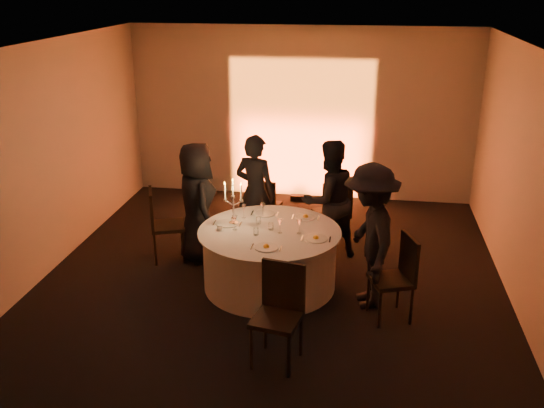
# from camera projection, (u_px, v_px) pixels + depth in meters

# --- Properties ---
(floor) EXTENTS (7.00, 7.00, 0.00)m
(floor) POSITION_uv_depth(u_px,v_px,m) (270.00, 285.00, 7.84)
(floor) COLOR black
(floor) RESTS_ON ground
(ceiling) EXTENTS (7.00, 7.00, 0.00)m
(ceiling) POSITION_uv_depth(u_px,v_px,m) (269.00, 48.00, 6.79)
(ceiling) COLOR silver
(ceiling) RESTS_ON wall_back
(wall_back) EXTENTS (7.00, 0.00, 7.00)m
(wall_back) POSITION_uv_depth(u_px,v_px,m) (301.00, 114.00, 10.55)
(wall_back) COLOR beige
(wall_back) RESTS_ON floor
(wall_front) EXTENTS (7.00, 0.00, 7.00)m
(wall_front) POSITION_uv_depth(u_px,v_px,m) (188.00, 332.00, 4.08)
(wall_front) COLOR beige
(wall_front) RESTS_ON floor
(wall_left) EXTENTS (0.00, 7.00, 7.00)m
(wall_left) POSITION_uv_depth(u_px,v_px,m) (38.00, 164.00, 7.75)
(wall_left) COLOR beige
(wall_left) RESTS_ON floor
(wall_right) EXTENTS (0.00, 7.00, 7.00)m
(wall_right) POSITION_uv_depth(u_px,v_px,m) (530.00, 187.00, 6.88)
(wall_right) COLOR beige
(wall_right) RESTS_ON floor
(uplighter_fixture) EXTENTS (0.25, 0.12, 0.10)m
(uplighter_fixture) POSITION_uv_depth(u_px,v_px,m) (298.00, 198.00, 10.79)
(uplighter_fixture) COLOR black
(uplighter_fixture) RESTS_ON floor
(banquet_table) EXTENTS (1.80, 1.80, 0.77)m
(banquet_table) POSITION_uv_depth(u_px,v_px,m) (270.00, 258.00, 7.71)
(banquet_table) COLOR black
(banquet_table) RESTS_ON floor
(chair_left) EXTENTS (0.58, 0.58, 1.03)m
(chair_left) POSITION_uv_depth(u_px,v_px,m) (161.00, 221.00, 8.37)
(chair_left) COLOR black
(chair_left) RESTS_ON floor
(chair_back_left) EXTENTS (0.43, 0.44, 0.85)m
(chair_back_left) POSITION_uv_depth(u_px,v_px,m) (266.00, 203.00, 9.33)
(chair_back_left) COLOR black
(chair_back_left) RESTS_ON floor
(chair_back_right) EXTENTS (0.62, 0.62, 1.05)m
(chair_back_right) POSITION_uv_depth(u_px,v_px,m) (334.00, 210.00, 8.74)
(chair_back_right) COLOR black
(chair_back_right) RESTS_ON floor
(chair_right) EXTENTS (0.57, 0.57, 1.01)m
(chair_right) POSITION_uv_depth(u_px,v_px,m) (398.00, 273.00, 6.92)
(chair_right) COLOR black
(chair_right) RESTS_ON floor
(chair_front) EXTENTS (0.55, 0.55, 1.06)m
(chair_front) POSITION_uv_depth(u_px,v_px,m) (280.00, 307.00, 6.15)
(chair_front) COLOR black
(chair_front) RESTS_ON floor
(guest_left) EXTENTS (0.88, 0.98, 1.69)m
(guest_left) POSITION_uv_depth(u_px,v_px,m) (197.00, 203.00, 8.29)
(guest_left) COLOR black
(guest_left) RESTS_ON floor
(guest_back_left) EXTENTS (0.72, 0.59, 1.71)m
(guest_back_left) POSITION_uv_depth(u_px,v_px,m) (255.00, 193.00, 8.65)
(guest_back_left) COLOR black
(guest_back_left) RESTS_ON floor
(guest_back_right) EXTENTS (1.05, 1.00, 1.70)m
(guest_back_right) POSITION_uv_depth(u_px,v_px,m) (329.00, 200.00, 8.37)
(guest_back_right) COLOR black
(guest_back_right) RESTS_ON floor
(guest_right) EXTENTS (0.88, 1.26, 1.77)m
(guest_right) POSITION_uv_depth(u_px,v_px,m) (370.00, 237.00, 7.11)
(guest_right) COLOR black
(guest_right) RESTS_ON floor
(plate_left) EXTENTS (0.36, 0.29, 0.01)m
(plate_left) POSITION_uv_depth(u_px,v_px,m) (227.00, 223.00, 7.77)
(plate_left) COLOR white
(plate_left) RESTS_ON banquet_table
(plate_back_left) EXTENTS (0.35, 0.28, 0.01)m
(plate_back_left) POSITION_uv_depth(u_px,v_px,m) (265.00, 214.00, 8.09)
(plate_back_left) COLOR white
(plate_back_left) RESTS_ON banquet_table
(plate_back_right) EXTENTS (0.35, 0.26, 0.08)m
(plate_back_right) POSITION_uv_depth(u_px,v_px,m) (306.00, 217.00, 7.96)
(plate_back_right) COLOR white
(plate_back_right) RESTS_ON banquet_table
(plate_right) EXTENTS (0.36, 0.29, 0.08)m
(plate_right) POSITION_uv_depth(u_px,v_px,m) (316.00, 238.00, 7.32)
(plate_right) COLOR white
(plate_right) RESTS_ON banquet_table
(plate_front) EXTENTS (0.36, 0.28, 0.08)m
(plate_front) POSITION_uv_depth(u_px,v_px,m) (266.00, 247.00, 7.08)
(plate_front) COLOR white
(plate_front) RESTS_ON banquet_table
(coffee_cup) EXTENTS (0.11, 0.11, 0.07)m
(coffee_cup) POSITION_uv_depth(u_px,v_px,m) (220.00, 228.00, 7.58)
(coffee_cup) COLOR white
(coffee_cup) RESTS_ON banquet_table
(candelabra) EXTENTS (0.26, 0.12, 0.62)m
(candelabra) POSITION_uv_depth(u_px,v_px,m) (233.00, 208.00, 7.71)
(candelabra) COLOR silver
(candelabra) RESTS_ON banquet_table
(wine_glass_a) EXTENTS (0.07, 0.07, 0.19)m
(wine_glass_a) POSITION_uv_depth(u_px,v_px,m) (244.00, 208.00, 7.91)
(wine_glass_a) COLOR white
(wine_glass_a) RESTS_ON banquet_table
(wine_glass_b) EXTENTS (0.07, 0.07, 0.19)m
(wine_glass_b) POSITION_uv_depth(u_px,v_px,m) (299.00, 223.00, 7.44)
(wine_glass_b) COLOR white
(wine_glass_b) RESTS_ON banquet_table
(wine_glass_c) EXTENTS (0.07, 0.07, 0.19)m
(wine_glass_c) POSITION_uv_depth(u_px,v_px,m) (280.00, 223.00, 7.45)
(wine_glass_c) COLOR white
(wine_glass_c) RESTS_ON banquet_table
(wine_glass_d) EXTENTS (0.07, 0.07, 0.19)m
(wine_glass_d) POSITION_uv_depth(u_px,v_px,m) (263.00, 207.00, 7.96)
(wine_glass_d) COLOR white
(wine_glass_d) RESTS_ON banquet_table
(wine_glass_e) EXTENTS (0.07, 0.07, 0.19)m
(wine_glass_e) POSITION_uv_depth(u_px,v_px,m) (235.00, 220.00, 7.54)
(wine_glass_e) COLOR white
(wine_glass_e) RESTS_ON banquet_table
(tumbler_a) EXTENTS (0.07, 0.07, 0.09)m
(tumbler_a) POSITION_uv_depth(u_px,v_px,m) (259.00, 220.00, 7.77)
(tumbler_a) COLOR white
(tumbler_a) RESTS_ON banquet_table
(tumbler_b) EXTENTS (0.07, 0.07, 0.09)m
(tumbler_b) POSITION_uv_depth(u_px,v_px,m) (256.00, 231.00, 7.44)
(tumbler_b) COLOR white
(tumbler_b) RESTS_ON banquet_table
(tumbler_c) EXTENTS (0.07, 0.07, 0.09)m
(tumbler_c) POSITION_uv_depth(u_px,v_px,m) (271.00, 226.00, 7.59)
(tumbler_c) COLOR white
(tumbler_c) RESTS_ON banquet_table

